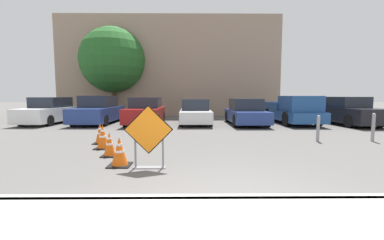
{
  "coord_description": "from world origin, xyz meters",
  "views": [
    {
      "loc": [
        -0.67,
        -3.71,
        1.65
      ],
      "look_at": [
        -0.58,
        6.16,
        0.7
      ],
      "focal_mm": 24.0,
      "sensor_mm": 36.0,
      "label": 1
    }
  ],
  "objects_px": {
    "parked_car_sixth": "(346,112)",
    "bollard_nearest": "(318,128)",
    "pickup_truck": "(293,111)",
    "bollard_second": "(373,127)",
    "traffic_cone_third": "(103,137)",
    "parked_car_fourth": "(195,112)",
    "traffic_cone_nearest": "(119,152)",
    "parked_car_nearest": "(51,111)",
    "parked_car_third": "(146,112)",
    "traffic_cone_fourth": "(100,134)",
    "parked_car_fifth": "(246,113)",
    "parked_car_second": "(99,111)",
    "road_closed_sign": "(149,135)",
    "traffic_cone_second": "(110,144)"
  },
  "relations": [
    {
      "from": "parked_car_third",
      "to": "parked_car_fifth",
      "type": "relative_size",
      "value": 1.04
    },
    {
      "from": "traffic_cone_nearest",
      "to": "parked_car_sixth",
      "type": "bearing_deg",
      "value": 38.87
    },
    {
      "from": "traffic_cone_nearest",
      "to": "parked_car_sixth",
      "type": "height_order",
      "value": "parked_car_sixth"
    },
    {
      "from": "traffic_cone_third",
      "to": "traffic_cone_fourth",
      "type": "bearing_deg",
      "value": 113.85
    },
    {
      "from": "parked_car_third",
      "to": "bollard_second",
      "type": "distance_m",
      "value": 10.7
    },
    {
      "from": "traffic_cone_nearest",
      "to": "parked_car_nearest",
      "type": "xyz_separation_m",
      "value": [
        -6.56,
        9.26,
        0.37
      ]
    },
    {
      "from": "parked_car_nearest",
      "to": "parked_car_fourth",
      "type": "distance_m",
      "value": 8.53
    },
    {
      "from": "parked_car_fifth",
      "to": "parked_car_sixth",
      "type": "xyz_separation_m",
      "value": [
        5.69,
        -0.03,
        0.05
      ]
    },
    {
      "from": "road_closed_sign",
      "to": "parked_car_nearest",
      "type": "relative_size",
      "value": 0.31
    },
    {
      "from": "traffic_cone_third",
      "to": "traffic_cone_fourth",
      "type": "xyz_separation_m",
      "value": [
        -0.37,
        0.85,
        -0.03
      ]
    },
    {
      "from": "traffic_cone_third",
      "to": "parked_car_fourth",
      "type": "bearing_deg",
      "value": 66.79
    },
    {
      "from": "traffic_cone_nearest",
      "to": "bollard_second",
      "type": "relative_size",
      "value": 0.67
    },
    {
      "from": "traffic_cone_nearest",
      "to": "bollard_nearest",
      "type": "bearing_deg",
      "value": 26.62
    },
    {
      "from": "traffic_cone_fourth",
      "to": "parked_car_second",
      "type": "relative_size",
      "value": 0.15
    },
    {
      "from": "parked_car_sixth",
      "to": "parked_car_fourth",
      "type": "bearing_deg",
      "value": -7.45
    },
    {
      "from": "traffic_cone_second",
      "to": "bollard_second",
      "type": "xyz_separation_m",
      "value": [
        8.76,
        2.17,
        0.21
      ]
    },
    {
      "from": "traffic_cone_nearest",
      "to": "bollard_second",
      "type": "bearing_deg",
      "value": 20.82
    },
    {
      "from": "road_closed_sign",
      "to": "bollard_nearest",
      "type": "bearing_deg",
      "value": 31.37
    },
    {
      "from": "traffic_cone_nearest",
      "to": "pickup_truck",
      "type": "height_order",
      "value": "pickup_truck"
    },
    {
      "from": "road_closed_sign",
      "to": "parked_car_sixth",
      "type": "xyz_separation_m",
      "value": [
        9.78,
        8.7,
        -0.05
      ]
    },
    {
      "from": "traffic_cone_nearest",
      "to": "traffic_cone_third",
      "type": "bearing_deg",
      "value": 118.14
    },
    {
      "from": "parked_car_third",
      "to": "parked_car_sixth",
      "type": "xyz_separation_m",
      "value": [
        11.37,
        -0.3,
        0.02
      ]
    },
    {
      "from": "parked_car_second",
      "to": "pickup_truck",
      "type": "relative_size",
      "value": 0.87
    },
    {
      "from": "traffic_cone_fourth",
      "to": "pickup_truck",
      "type": "height_order",
      "value": "pickup_truck"
    },
    {
      "from": "parked_car_second",
      "to": "parked_car_sixth",
      "type": "height_order",
      "value": "parked_car_second"
    },
    {
      "from": "road_closed_sign",
      "to": "parked_car_fifth",
      "type": "distance_m",
      "value": 9.64
    },
    {
      "from": "traffic_cone_fourth",
      "to": "bollard_nearest",
      "type": "bearing_deg",
      "value": 2.39
    },
    {
      "from": "parked_car_sixth",
      "to": "traffic_cone_second",
      "type": "bearing_deg",
      "value": 30.46
    },
    {
      "from": "traffic_cone_nearest",
      "to": "traffic_cone_third",
      "type": "xyz_separation_m",
      "value": [
        -1.05,
        1.96,
        0.04
      ]
    },
    {
      "from": "traffic_cone_third",
      "to": "parked_car_third",
      "type": "distance_m",
      "value": 6.82
    },
    {
      "from": "parked_car_third",
      "to": "bollard_nearest",
      "type": "bearing_deg",
      "value": 141.44
    },
    {
      "from": "traffic_cone_fourth",
      "to": "parked_car_fifth",
      "type": "xyz_separation_m",
      "value": [
        6.24,
        5.68,
        0.33
      ]
    },
    {
      "from": "parked_car_second",
      "to": "parked_car_fifth",
      "type": "height_order",
      "value": "parked_car_second"
    },
    {
      "from": "parked_car_fifth",
      "to": "bollard_second",
      "type": "bearing_deg",
      "value": 121.88
    },
    {
      "from": "pickup_truck",
      "to": "bollard_second",
      "type": "relative_size",
      "value": 5.18
    },
    {
      "from": "traffic_cone_nearest",
      "to": "bollard_second",
      "type": "height_order",
      "value": "bollard_second"
    },
    {
      "from": "parked_car_sixth",
      "to": "bollard_nearest",
      "type": "xyz_separation_m",
      "value": [
        -4.26,
        -5.34,
        -0.22
      ]
    },
    {
      "from": "parked_car_third",
      "to": "bollard_nearest",
      "type": "distance_m",
      "value": 9.08
    },
    {
      "from": "parked_car_nearest",
      "to": "parked_car_fifth",
      "type": "xyz_separation_m",
      "value": [
        11.37,
        -0.76,
        -0.03
      ]
    },
    {
      "from": "traffic_cone_nearest",
      "to": "bollard_nearest",
      "type": "xyz_separation_m",
      "value": [
        6.24,
        3.13,
        0.17
      ]
    },
    {
      "from": "parked_car_third",
      "to": "bollard_second",
      "type": "height_order",
      "value": "parked_car_third"
    },
    {
      "from": "parked_car_third",
      "to": "parked_car_fifth",
      "type": "xyz_separation_m",
      "value": [
        5.69,
        -0.28,
        -0.04
      ]
    },
    {
      "from": "traffic_cone_third",
      "to": "parked_car_sixth",
      "type": "relative_size",
      "value": 0.16
    },
    {
      "from": "traffic_cone_nearest",
      "to": "parked_car_third",
      "type": "height_order",
      "value": "parked_car_third"
    },
    {
      "from": "road_closed_sign",
      "to": "parked_car_third",
      "type": "xyz_separation_m",
      "value": [
        -1.6,
        9.0,
        -0.06
      ]
    },
    {
      "from": "pickup_truck",
      "to": "bollard_second",
      "type": "bearing_deg",
      "value": 95.46
    },
    {
      "from": "road_closed_sign",
      "to": "parked_car_fifth",
      "type": "relative_size",
      "value": 0.34
    },
    {
      "from": "traffic_cone_third",
      "to": "parked_car_nearest",
      "type": "relative_size",
      "value": 0.16
    },
    {
      "from": "pickup_truck",
      "to": "bollard_second",
      "type": "xyz_separation_m",
      "value": [
        0.56,
        -5.74,
        -0.2
      ]
    },
    {
      "from": "traffic_cone_fourth",
      "to": "parked_car_second",
      "type": "height_order",
      "value": "parked_car_second"
    }
  ]
}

